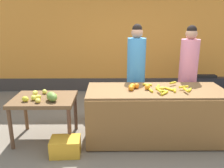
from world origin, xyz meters
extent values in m
plane|color=#756B5B|center=(0.00, 0.00, 0.00)|extent=(24.00, 24.00, 0.00)
cube|color=orange|center=(0.00, 2.75, 1.68)|extent=(8.75, 0.20, 3.36)
cube|color=#3F3833|center=(0.00, 2.64, 0.18)|extent=(8.75, 0.04, 0.36)
cube|color=brown|center=(0.37, 0.00, 0.43)|extent=(2.24, 0.86, 0.87)
cube|color=brown|center=(0.37, -0.45, 0.43)|extent=(2.24, 0.03, 0.81)
cube|color=brown|center=(-1.46, 0.00, 0.70)|extent=(1.00, 0.76, 0.06)
cylinder|color=brown|center=(-1.91, -0.33, 0.34)|extent=(0.06, 0.06, 0.67)
cylinder|color=brown|center=(-1.01, -0.33, 0.34)|extent=(0.06, 0.06, 0.67)
cylinder|color=brown|center=(-1.91, 0.33, 0.34)|extent=(0.06, 0.06, 0.67)
cylinder|color=brown|center=(-1.01, 0.33, 0.34)|extent=(0.06, 0.06, 0.67)
cylinder|color=gold|center=(0.57, -0.04, 0.88)|extent=(0.12, 0.15, 0.04)
cylinder|color=yellow|center=(0.46, -0.15, 0.88)|extent=(0.14, 0.09, 0.04)
cylinder|color=gold|center=(0.44, -0.26, 0.88)|extent=(0.13, 0.14, 0.04)
cylinder|color=yellow|center=(0.64, -0.11, 0.88)|extent=(0.07, 0.16, 0.04)
cylinder|color=gold|center=(0.43, -0.01, 0.88)|extent=(0.14, 0.05, 0.04)
cylinder|color=gold|center=(0.44, 0.03, 0.88)|extent=(0.14, 0.05, 0.04)
cylinder|color=gold|center=(0.26, 0.21, 0.88)|extent=(0.16, 0.08, 0.04)
cylinder|color=gold|center=(0.43, 0.11, 0.88)|extent=(0.07, 0.13, 0.04)
cylinder|color=gold|center=(0.26, -0.12, 0.88)|extent=(0.06, 0.13, 0.04)
cylinder|color=yellow|center=(0.88, -0.09, 0.88)|extent=(0.10, 0.14, 0.04)
cylinder|color=gold|center=(0.79, -0.19, 0.92)|extent=(0.05, 0.16, 0.04)
cylinder|color=gold|center=(0.81, -0.02, 0.92)|extent=(0.16, 0.08, 0.04)
cylinder|color=yellow|center=(0.37, -0.21, 0.92)|extent=(0.06, 0.15, 0.04)
cylinder|color=gold|center=(0.70, 0.22, 0.92)|extent=(0.13, 0.09, 0.04)
sphere|color=orange|center=(-0.01, 0.04, 0.91)|extent=(0.09, 0.09, 0.09)
sphere|color=orange|center=(-0.04, -0.02, 0.91)|extent=(0.09, 0.09, 0.09)
sphere|color=orange|center=(0.05, 0.06, 0.91)|extent=(0.09, 0.09, 0.09)
sphere|color=orange|center=(-0.05, -0.07, 0.91)|extent=(0.09, 0.09, 0.09)
sphere|color=orange|center=(0.22, -0.02, 0.91)|extent=(0.09, 0.09, 0.09)
sphere|color=orange|center=(-0.04, 0.02, 0.91)|extent=(0.08, 0.08, 0.08)
ellipsoid|color=#E4DC4A|center=(-1.63, 0.12, 0.78)|extent=(0.08, 0.11, 0.08)
ellipsoid|color=yellow|center=(-1.48, -0.23, 0.77)|extent=(0.12, 0.13, 0.07)
ellipsoid|color=yellow|center=(-1.53, -0.11, 0.77)|extent=(0.14, 0.13, 0.08)
ellipsoid|color=yellow|center=(-1.30, -0.02, 0.77)|extent=(0.14, 0.12, 0.08)
ellipsoid|color=yellow|center=(-1.69, -0.19, 0.78)|extent=(0.13, 0.11, 0.09)
ellipsoid|color=#E3DC45|center=(-1.58, -0.13, 0.78)|extent=(0.13, 0.13, 0.09)
ellipsoid|color=#D5D84B|center=(-1.50, 0.20, 0.77)|extent=(0.12, 0.13, 0.08)
ellipsoid|color=olive|center=(-1.30, -0.14, 0.80)|extent=(0.21, 0.25, 0.14)
ellipsoid|color=olive|center=(-1.28, -0.17, 0.80)|extent=(0.24, 0.26, 0.14)
cylinder|color=#33333D|center=(0.11, 0.68, 0.37)|extent=(0.29, 0.29, 0.73)
cylinder|color=#3F8CCC|center=(0.11, 0.68, 1.18)|extent=(0.34, 0.34, 0.90)
sphere|color=tan|center=(0.11, 0.68, 1.72)|extent=(0.21, 0.21, 0.21)
sphere|color=black|center=(0.11, 0.68, 1.79)|extent=(0.18, 0.18, 0.18)
cylinder|color=#33333D|center=(1.10, 0.69, 0.36)|extent=(0.29, 0.29, 0.72)
cylinder|color=pink|center=(1.10, 0.69, 1.16)|extent=(0.34, 0.34, 0.88)
sphere|color=tan|center=(1.10, 0.69, 1.70)|extent=(0.21, 0.21, 0.21)
sphere|color=black|center=(1.10, 0.69, 1.77)|extent=(0.18, 0.18, 0.18)
torus|color=black|center=(1.49, 1.61, 0.33)|extent=(0.65, 0.09, 0.65)
cube|color=black|center=(1.96, 1.61, 0.51)|extent=(0.80, 0.18, 0.28)
cube|color=black|center=(1.86, 1.61, 0.67)|extent=(0.44, 0.16, 0.08)
cube|color=gold|center=(-1.05, -0.50, 0.13)|extent=(0.45, 0.34, 0.26)
ellipsoid|color=tan|center=(-0.71, 0.75, 0.25)|extent=(0.42, 0.38, 0.50)
camera|label=1|loc=(-0.39, -3.58, 1.99)|focal=37.27mm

